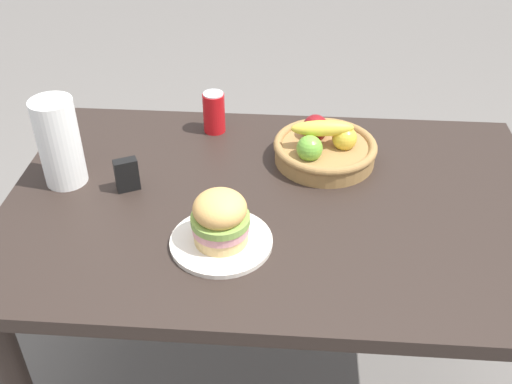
{
  "coord_description": "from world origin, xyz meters",
  "views": [
    {
      "loc": [
        0.04,
        -1.23,
        1.67
      ],
      "look_at": [
        -0.05,
        -0.06,
        0.81
      ],
      "focal_mm": 41.79,
      "sensor_mm": 36.0,
      "label": 1
    }
  ],
  "objects_px": {
    "sandwich": "(220,218)",
    "fruit_basket": "(324,147)",
    "plate": "(221,242)",
    "paper_towel_roll": "(59,142)",
    "napkin_holder": "(127,175)",
    "soda_can": "(214,112)"
  },
  "relations": [
    {
      "from": "sandwich",
      "to": "fruit_basket",
      "type": "height_order",
      "value": "sandwich"
    },
    {
      "from": "fruit_basket",
      "to": "plate",
      "type": "bearing_deg",
      "value": -123.11
    },
    {
      "from": "paper_towel_roll",
      "to": "napkin_holder",
      "type": "relative_size",
      "value": 2.67
    },
    {
      "from": "sandwich",
      "to": "napkin_holder",
      "type": "distance_m",
      "value": 0.34
    },
    {
      "from": "soda_can",
      "to": "paper_towel_roll",
      "type": "distance_m",
      "value": 0.47
    },
    {
      "from": "napkin_holder",
      "to": "soda_can",
      "type": "bearing_deg",
      "value": 33.76
    },
    {
      "from": "sandwich",
      "to": "napkin_holder",
      "type": "relative_size",
      "value": 1.52
    },
    {
      "from": "plate",
      "to": "paper_towel_roll",
      "type": "bearing_deg",
      "value": 153.01
    },
    {
      "from": "sandwich",
      "to": "fruit_basket",
      "type": "bearing_deg",
      "value": 56.89
    },
    {
      "from": "plate",
      "to": "soda_can",
      "type": "distance_m",
      "value": 0.53
    },
    {
      "from": "plate",
      "to": "fruit_basket",
      "type": "bearing_deg",
      "value": 56.89
    },
    {
      "from": "paper_towel_roll",
      "to": "napkin_holder",
      "type": "distance_m",
      "value": 0.19
    },
    {
      "from": "soda_can",
      "to": "paper_towel_roll",
      "type": "relative_size",
      "value": 0.53
    },
    {
      "from": "paper_towel_roll",
      "to": "napkin_holder",
      "type": "height_order",
      "value": "paper_towel_roll"
    },
    {
      "from": "napkin_holder",
      "to": "sandwich",
      "type": "bearing_deg",
      "value": -62.49
    },
    {
      "from": "paper_towel_roll",
      "to": "plate",
      "type": "bearing_deg",
      "value": -26.99
    },
    {
      "from": "plate",
      "to": "napkin_holder",
      "type": "xyz_separation_m",
      "value": [
        -0.27,
        0.2,
        0.04
      ]
    },
    {
      "from": "sandwich",
      "to": "fruit_basket",
      "type": "xyz_separation_m",
      "value": [
        0.25,
        0.38,
        -0.03
      ]
    },
    {
      "from": "plate",
      "to": "fruit_basket",
      "type": "relative_size",
      "value": 0.83
    },
    {
      "from": "fruit_basket",
      "to": "napkin_holder",
      "type": "distance_m",
      "value": 0.55
    },
    {
      "from": "sandwich",
      "to": "soda_can",
      "type": "relative_size",
      "value": 1.08
    },
    {
      "from": "sandwich",
      "to": "soda_can",
      "type": "height_order",
      "value": "sandwich"
    }
  ]
}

